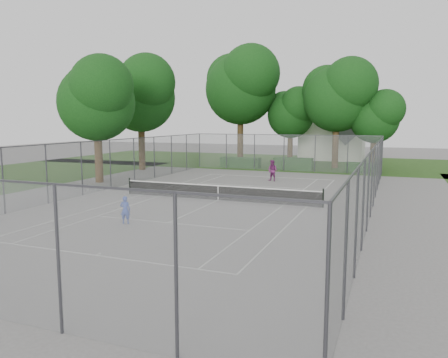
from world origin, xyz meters
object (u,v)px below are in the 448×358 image
(house, at_px, (333,129))
(woman_player, at_px, (273,171))
(girl_player, at_px, (125,210))
(tennis_net, at_px, (218,192))

(house, height_order, woman_player, house)
(girl_player, xyz_separation_m, woman_player, (2.72, 16.76, 0.19))
(tennis_net, xyz_separation_m, woman_player, (0.89, 9.51, 0.35))
(tennis_net, bearing_deg, house, 85.08)
(house, distance_m, woman_player, 22.18)
(tennis_net, distance_m, woman_player, 9.56)
(tennis_net, xyz_separation_m, girl_player, (-1.83, -7.25, 0.16))
(woman_player, bearing_deg, house, 101.97)
(tennis_net, bearing_deg, girl_player, -104.17)
(house, relative_size, girl_player, 7.07)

